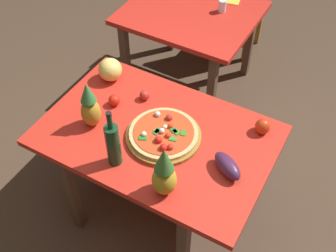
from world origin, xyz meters
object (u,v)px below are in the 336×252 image
at_px(wine_bottle, 113,144).
at_px(display_table, 157,143).
at_px(dining_chair, 238,7).
at_px(pineapple_right, 164,173).
at_px(pizza, 164,133).
at_px(napkin_folded, 231,0).
at_px(pizza_board, 164,136).
at_px(tomato_at_corner, 114,100).
at_px(bell_pepper, 263,126).
at_px(eggplant, 227,166).
at_px(tomato_by_bottle, 145,95).
at_px(pineapple_left, 90,107).
at_px(drinking_glass_water, 222,6).
at_px(melon, 110,70).
at_px(background_table, 191,22).

bearing_deg(wine_bottle, display_table, 71.97).
height_order(dining_chair, pineapple_right, pineapple_right).
bearing_deg(pizza, napkin_folded, 99.46).
distance_m(pizza_board, tomato_at_corner, 0.41).
distance_m(display_table, pineapple_right, 0.46).
xyz_separation_m(pineapple_right, bell_pepper, (0.29, 0.63, -0.10)).
height_order(display_table, dining_chair, dining_chair).
bearing_deg(display_table, napkin_folded, 97.65).
height_order(eggplant, tomato_by_bottle, eggplant).
bearing_deg(pineapple_left, napkin_folded, 84.58).
height_order(display_table, wine_bottle, wine_bottle).
bearing_deg(bell_pepper, drinking_glass_water, 124.73).
height_order(pizza_board, tomato_by_bottle, tomato_by_bottle).
bearing_deg(display_table, melon, 151.92).
height_order(tomato_by_bottle, napkin_folded, tomato_by_bottle).
height_order(display_table, drinking_glass_water, drinking_glass_water).
bearing_deg(tomato_at_corner, tomato_by_bottle, 44.69).
bearing_deg(tomato_at_corner, background_table, 93.57).
xyz_separation_m(tomato_at_corner, napkin_folded, (0.14, 1.46, -0.03)).
bearing_deg(wine_bottle, pizza, 62.15).
height_order(dining_chair, pizza_board, dining_chair).
bearing_deg(tomato_at_corner, eggplant, -9.10).
distance_m(wine_bottle, drinking_glass_water, 1.65).
height_order(pizza, pineapple_right, pineapple_right).
distance_m(tomato_by_bottle, tomato_at_corner, 0.19).
bearing_deg(bell_pepper, tomato_at_corner, -165.08).
distance_m(pizza, napkin_folded, 1.58).
bearing_deg(pizza, tomato_by_bottle, 139.79).
bearing_deg(napkin_folded, tomato_at_corner, -95.42).
bearing_deg(napkin_folded, pizza_board, -80.56).
distance_m(tomato_by_bottle, napkin_folded, 1.33).
bearing_deg(wine_bottle, pizza_board, 62.53).
bearing_deg(tomato_by_bottle, pineapple_left, -114.87).
height_order(pineapple_right, melon, pineapple_right).
distance_m(pizza_board, eggplant, 0.41).
distance_m(pineapple_left, melon, 0.42).
xyz_separation_m(pineapple_left, eggplant, (0.83, 0.07, -0.10)).
relative_size(pizza, drinking_glass_water, 4.17).
distance_m(eggplant, drinking_glass_water, 1.56).
xyz_separation_m(melon, tomato_by_bottle, (0.29, -0.06, -0.04)).
bearing_deg(dining_chair, pineapple_right, 103.84).
bearing_deg(tomato_by_bottle, display_table, -44.95).
relative_size(dining_chair, tomato_at_corner, 11.76).
relative_size(display_table, background_table, 1.30).
relative_size(pizza_board, pineapple_left, 1.38).
xyz_separation_m(display_table, tomato_at_corner, (-0.35, 0.08, 0.12)).
height_order(pizza_board, eggplant, eggplant).
bearing_deg(drinking_glass_water, background_table, -152.81).
height_order(display_table, pizza, pizza).
bearing_deg(bell_pepper, dining_chair, 116.27).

